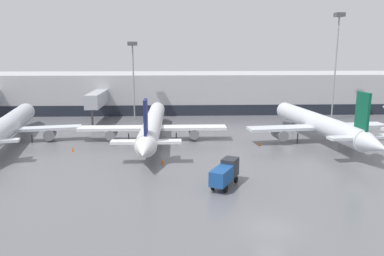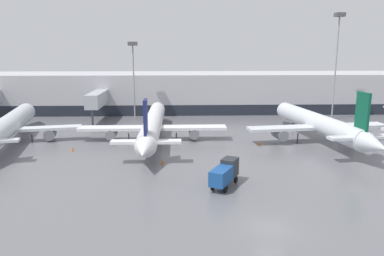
{
  "view_description": "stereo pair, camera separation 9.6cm",
  "coord_description": "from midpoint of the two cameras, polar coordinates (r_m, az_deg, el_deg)",
  "views": [
    {
      "loc": [
        -7.71,
        -28.63,
        14.7
      ],
      "look_at": [
        -5.68,
        26.51,
        3.0
      ],
      "focal_mm": 35.0,
      "sensor_mm": 36.0,
      "label": 1
    },
    {
      "loc": [
        -7.62,
        -28.64,
        14.7
      ],
      "look_at": [
        -5.68,
        26.51,
        3.0
      ],
      "focal_mm": 35.0,
      "sensor_mm": 36.0,
      "label": 2
    }
  ],
  "objects": [
    {
      "name": "apron_light_mast_0",
      "position": [
        79.43,
        -9.04,
        10.55
      ],
      "size": [
        1.8,
        1.8,
        16.14
      ],
      "color": "gray",
      "rests_on": "ground_plane"
    },
    {
      "name": "service_truck_0",
      "position": [
        41.0,
        5.0,
        -6.77
      ],
      "size": [
        3.82,
        5.37,
        2.74
      ],
      "rotation": [
        0.0,
        0.0,
        1.09
      ],
      "color": "#19478C",
      "rests_on": "ground_plane"
    },
    {
      "name": "ground_plane",
      "position": [
        33.09,
        11.91,
        -14.68
      ],
      "size": [
        320.0,
        320.0,
        0.0
      ],
      "primitive_type": "plane",
      "color": "slate"
    },
    {
      "name": "terminal_building",
      "position": [
        91.38,
        2.55,
        5.55
      ],
      "size": [
        160.0,
        29.53,
        9.0
      ],
      "color": "#B2B2B7",
      "rests_on": "ground_plane"
    },
    {
      "name": "parked_jet_0",
      "position": [
        66.12,
        -26.33,
        0.22
      ],
      "size": [
        22.4,
        35.54,
        9.33
      ],
      "rotation": [
        0.0,
        0.0,
        1.75
      ],
      "color": "silver",
      "rests_on": "ground_plane"
    },
    {
      "name": "traffic_cone_1",
      "position": [
        57.46,
        -17.81,
        -3.11
      ],
      "size": [
        0.38,
        0.38,
        0.64
      ],
      "color": "orange",
      "rests_on": "ground_plane"
    },
    {
      "name": "traffic_cone_4",
      "position": [
        49.06,
        -4.54,
        -5.08
      ],
      "size": [
        0.39,
        0.39,
        0.68
      ],
      "color": "orange",
      "rests_on": "ground_plane"
    },
    {
      "name": "parked_jet_3",
      "position": [
        61.34,
        -6.06,
        0.48
      ],
      "size": [
        24.05,
        37.08,
        8.45
      ],
      "rotation": [
        0.0,
        0.0,
        1.57
      ],
      "color": "white",
      "rests_on": "ground_plane"
    },
    {
      "name": "parked_jet_1",
      "position": [
        63.17,
        18.67,
        0.61
      ],
      "size": [
        23.22,
        33.44,
        9.26
      ],
      "rotation": [
        0.0,
        0.0,
        1.7
      ],
      "color": "silver",
      "rests_on": "ground_plane"
    },
    {
      "name": "apron_light_mast_3",
      "position": [
        84.03,
        21.28,
        12.64
      ],
      "size": [
        1.8,
        1.8,
        21.85
      ],
      "color": "gray",
      "rests_on": "ground_plane"
    },
    {
      "name": "traffic_cone_0",
      "position": [
        59.21,
        10.22,
        -2.25
      ],
      "size": [
        0.46,
        0.46,
        0.69
      ],
      "color": "orange",
      "rests_on": "ground_plane"
    }
  ]
}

